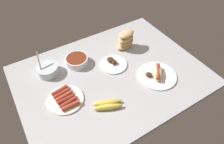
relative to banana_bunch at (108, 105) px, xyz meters
The scene contains 8 objects.
ground_plane 25.29cm from the banana_bunch, 126.48° to the right, with size 120.00×90.00×3.00cm, color #B2B2B7.
banana_bunch is the anchor object (origin of this frame).
plate_grilled_meat 34.73cm from the banana_bunch, 126.87° to the right, with size 18.91×18.91×4.19cm.
plate_hotdog_assembled 39.67cm from the banana_bunch, behind, with size 25.42×25.42×5.61cm.
plate_sausages 25.36cm from the banana_bunch, 41.67° to the right, with size 21.52×21.52×3.48cm.
bread_stack 54.54cm from the banana_bunch, 134.80° to the right, with size 15.15×10.04×14.40cm.
bowl_chili 41.79cm from the banana_bunch, 90.18° to the right, with size 15.51×15.51×5.25cm.
bowl_coleslaw 47.92cm from the banana_bunch, 65.25° to the right, with size 14.43×14.43×15.26cm.
Camera 1 is at (46.87, 77.17, 97.74)cm, focal length 32.25 mm.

